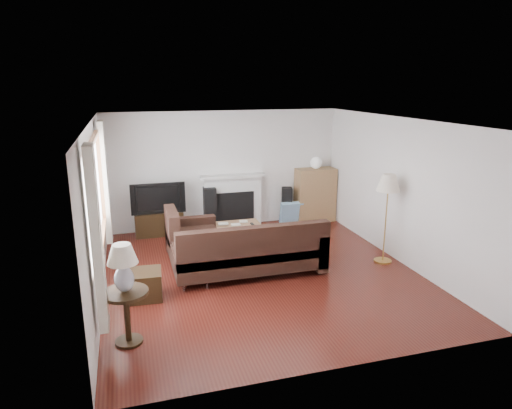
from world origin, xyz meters
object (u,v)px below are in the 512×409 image
object	(u,v)px
bookshelf	(315,195)
coffee_table	(235,233)
sectional_sofa	(249,249)
tv_stand	(159,223)
side_table	(127,317)
floor_lamp	(386,219)

from	to	relation	value
bookshelf	coffee_table	size ratio (longest dim) A/B	1.22
sectional_sofa	coffee_table	distance (m)	1.55
tv_stand	sectional_sofa	distance (m)	2.77
sectional_sofa	side_table	bearing A→B (deg)	-140.64
sectional_sofa	side_table	distance (m)	2.53
coffee_table	side_table	world-z (taller)	side_table
floor_lamp	side_table	world-z (taller)	floor_lamp
coffee_table	tv_stand	bearing A→B (deg)	147.05
tv_stand	floor_lamp	xyz separation A→B (m)	(3.67, -2.63, 0.54)
tv_stand	side_table	distance (m)	4.12
sectional_sofa	tv_stand	bearing A→B (deg)	117.14
sectional_sofa	bookshelf	bearing A→B (deg)	47.92
side_table	coffee_table	bearing A→B (deg)	56.28
bookshelf	side_table	distance (m)	5.84
tv_stand	coffee_table	world-z (taller)	tv_stand
tv_stand	side_table	size ratio (longest dim) A/B	1.44
floor_lamp	bookshelf	bearing A→B (deg)	93.87
tv_stand	bookshelf	world-z (taller)	bookshelf
tv_stand	coffee_table	xyz separation A→B (m)	(1.39, -0.93, -0.05)
side_table	floor_lamp	bearing A→B (deg)	18.19
bookshelf	floor_lamp	world-z (taller)	floor_lamp
side_table	sectional_sofa	bearing A→B (deg)	39.36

